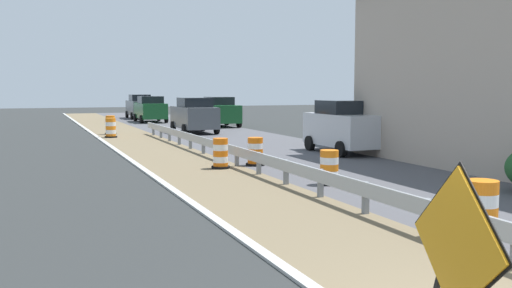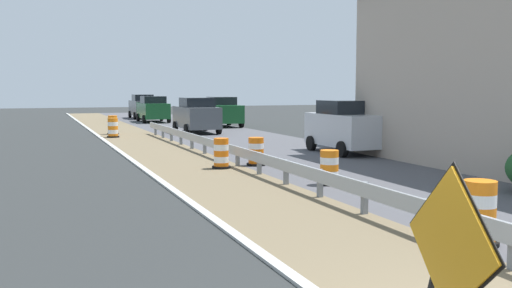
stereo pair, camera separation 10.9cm
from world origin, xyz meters
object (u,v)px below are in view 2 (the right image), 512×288
object	(u,v)px
car_trailing_near_lane	(222,112)
car_trailing_far_lane	(142,106)
traffic_barrel_close	(329,169)
car_mid_far_lane	(344,127)
car_lead_far_lane	(196,115)
traffic_barrel_nearest	(479,216)
traffic_barrel_far	(256,153)
traffic_barrel_farthest	(113,129)
warning_sign_diamond	(450,249)
traffic_barrel_mid	(221,155)
traffic_barrel_farther	(113,126)
car_lead_near_lane	(153,109)
utility_pole_near	(469,47)

from	to	relation	value
car_trailing_near_lane	car_trailing_far_lane	size ratio (longest dim) A/B	0.84
traffic_barrel_close	car_mid_far_lane	xyz separation A→B (m)	(4.42, 6.68, 0.66)
car_trailing_far_lane	car_lead_far_lane	bearing A→B (deg)	-178.62
traffic_barrel_nearest	traffic_barrel_far	bearing A→B (deg)	89.28
traffic_barrel_far	car_lead_far_lane	world-z (taller)	car_lead_far_lane
traffic_barrel_farthest	car_mid_far_lane	bearing A→B (deg)	-54.36
warning_sign_diamond	traffic_barrel_far	world-z (taller)	warning_sign_diamond
traffic_barrel_mid	traffic_barrel_farther	distance (m)	16.03
warning_sign_diamond	traffic_barrel_nearest	world-z (taller)	warning_sign_diamond
traffic_barrel_farthest	car_lead_far_lane	xyz separation A→B (m)	(5.20, 1.55, 0.59)
traffic_barrel_mid	traffic_barrel_far	bearing A→B (deg)	9.78
traffic_barrel_farthest	warning_sign_diamond	bearing A→B (deg)	-90.31
traffic_barrel_close	car_lead_far_lane	distance (m)	19.50
traffic_barrel_close	car_trailing_far_lane	size ratio (longest dim) A/B	0.20
car_trailing_far_lane	traffic_barrel_farther	bearing A→B (deg)	165.42
warning_sign_diamond	car_trailing_near_lane	xyz separation A→B (m)	(8.56, 33.46, -0.00)
car_mid_far_lane	traffic_barrel_close	bearing A→B (deg)	-32.90
warning_sign_diamond	traffic_barrel_close	distance (m)	10.01
traffic_barrel_mid	car_mid_far_lane	size ratio (longest dim) A/B	0.25
traffic_barrel_far	car_mid_far_lane	xyz separation A→B (m)	(4.87, 2.27, 0.65)
traffic_barrel_farther	car_lead_near_lane	size ratio (longest dim) A/B	0.24
car_lead_near_lane	car_lead_far_lane	xyz separation A→B (m)	(0.26, -12.06, 0.03)
car_lead_near_lane	traffic_barrel_nearest	bearing A→B (deg)	177.98
warning_sign_diamond	car_trailing_far_lane	xyz separation A→B (m)	(5.28, 46.58, 0.03)
car_trailing_near_lane	warning_sign_diamond	bearing A→B (deg)	-14.27
traffic_barrel_mid	car_mid_far_lane	world-z (taller)	car_mid_far_lane
traffic_barrel_farther	traffic_barrel_mid	bearing A→B (deg)	-84.57
traffic_barrel_farthest	car_trailing_near_lane	size ratio (longest dim) A/B	0.27
car_trailing_near_lane	traffic_barrel_mid	bearing A→B (deg)	-18.21
traffic_barrel_mid	utility_pole_near	distance (m)	8.92
car_lead_far_lane	car_lead_near_lane	bearing A→B (deg)	1.86
car_trailing_near_lane	traffic_barrel_close	bearing A→B (deg)	-11.14
traffic_barrel_farthest	car_trailing_near_lane	world-z (taller)	car_trailing_near_lane
traffic_barrel_far	car_lead_far_lane	distance (m)	15.17
traffic_barrel_nearest	car_trailing_far_lane	world-z (taller)	car_trailing_far_lane
car_trailing_far_lane	utility_pole_near	bearing A→B (deg)	-172.24
warning_sign_diamond	traffic_barrel_farthest	size ratio (longest dim) A/B	1.82
traffic_barrel_mid	car_lead_far_lane	xyz separation A→B (m)	(3.40, 15.25, 0.61)
traffic_barrel_nearest	utility_pole_near	world-z (taller)	utility_pole_near
traffic_barrel_mid	car_mid_far_lane	xyz separation A→B (m)	(6.23, 2.50, 0.63)
traffic_barrel_mid	traffic_barrel_farthest	xyz separation A→B (m)	(-1.80, 13.70, 0.03)
car_lead_far_lane	utility_pole_near	world-z (taller)	utility_pole_near
car_lead_far_lane	traffic_barrel_farther	bearing A→B (deg)	82.43
traffic_barrel_farther	traffic_barrel_nearest	bearing A→B (deg)	-84.08
car_trailing_near_lane	car_lead_near_lane	bearing A→B (deg)	-154.41
warning_sign_diamond	utility_pole_near	xyz separation A→B (m)	(9.47, 10.25, 2.99)
warning_sign_diamond	car_trailing_far_lane	size ratio (longest dim) A/B	0.41
traffic_barrel_far	traffic_barrel_farther	xyz separation A→B (m)	(-2.88, 15.72, 0.06)
traffic_barrel_farthest	traffic_barrel_far	bearing A→B (deg)	-76.80
traffic_barrel_mid	car_trailing_near_lane	bearing A→B (deg)	71.71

